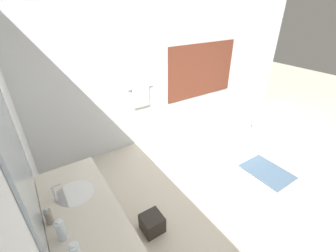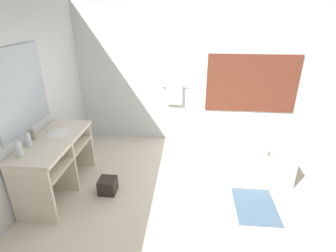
# 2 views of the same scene
# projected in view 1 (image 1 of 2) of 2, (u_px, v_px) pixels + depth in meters

# --- Properties ---
(ground_plane) EXTENTS (16.00, 16.00, 0.00)m
(ground_plane) POSITION_uv_depth(u_px,v_px,m) (236.00, 205.00, 3.14)
(ground_plane) COLOR beige
(ground_plane) RESTS_ON ground
(wall_back_with_blinds) EXTENTS (7.40, 0.13, 2.70)m
(wall_back_with_blinds) POSITION_uv_depth(u_px,v_px,m) (154.00, 73.00, 4.12)
(wall_back_with_blinds) COLOR silver
(wall_back_with_blinds) RESTS_ON ground_plane
(wall_left_with_mirror) EXTENTS (0.08, 7.40, 2.70)m
(wall_left_with_mirror) POSITION_uv_depth(u_px,v_px,m) (23.00, 210.00, 1.40)
(wall_left_with_mirror) COLOR silver
(wall_left_with_mirror) RESTS_ON ground_plane
(vanity_counter) EXTENTS (0.61, 1.40, 0.86)m
(vanity_counter) POSITION_uv_depth(u_px,v_px,m) (85.00, 222.00, 2.17)
(vanity_counter) COLOR beige
(vanity_counter) RESTS_ON ground_plane
(sink_faucet) EXTENTS (0.09, 0.04, 0.18)m
(sink_faucet) POSITION_uv_depth(u_px,v_px,m) (55.00, 193.00, 2.07)
(sink_faucet) COLOR silver
(sink_faucet) RESTS_ON vanity_counter
(bathtub) EXTENTS (0.91, 1.57, 0.64)m
(bathtub) POSITION_uv_depth(u_px,v_px,m) (224.00, 125.00, 4.58)
(bathtub) COLOR silver
(bathtub) RESTS_ON ground_plane
(water_bottle_2) EXTENTS (0.07, 0.07, 0.20)m
(water_bottle_2) POSITION_uv_depth(u_px,v_px,m) (61.00, 230.00, 1.73)
(water_bottle_2) COLOR white
(water_bottle_2) RESTS_ON vanity_counter
(soap_dispenser) EXTENTS (0.06, 0.06, 0.17)m
(soap_dispenser) POSITION_uv_depth(u_px,v_px,m) (49.00, 217.00, 1.86)
(soap_dispenser) COLOR gray
(soap_dispenser) RESTS_ON vanity_counter
(waste_bin) EXTENTS (0.25, 0.25, 0.23)m
(waste_bin) POSITION_uv_depth(u_px,v_px,m) (152.00, 223.00, 2.75)
(waste_bin) COLOR #2D2823
(waste_bin) RESTS_ON ground_plane
(bath_mat) EXTENTS (0.56, 0.75, 0.02)m
(bath_mat) POSITION_uv_depth(u_px,v_px,m) (267.00, 172.00, 3.74)
(bath_mat) COLOR slate
(bath_mat) RESTS_ON ground_plane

